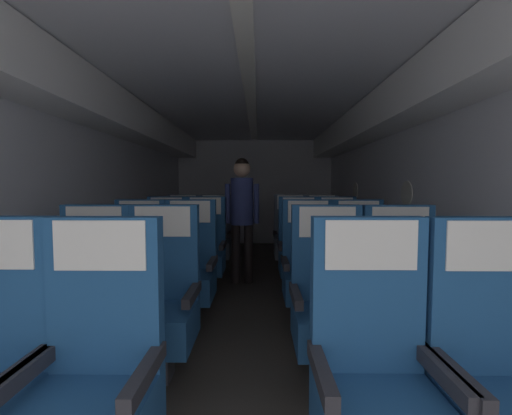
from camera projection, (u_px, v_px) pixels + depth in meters
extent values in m
cube|color=#3D3833|center=(250.00, 304.00, 3.60)|extent=(3.50, 7.88, 0.02)
cube|color=silver|center=(91.00, 198.00, 3.54)|extent=(0.08, 7.48, 2.21)
cube|color=silver|center=(411.00, 198.00, 3.51)|extent=(0.08, 7.48, 2.21)
cube|color=silver|center=(250.00, 89.00, 3.45)|extent=(3.38, 7.48, 0.06)
cube|color=silver|center=(255.00, 192.00, 7.28)|extent=(3.38, 0.06, 2.21)
cube|color=white|center=(112.00, 111.00, 3.48)|extent=(0.40, 7.18, 0.36)
cube|color=white|center=(390.00, 110.00, 3.46)|extent=(0.40, 7.18, 0.36)
cube|color=white|center=(250.00, 93.00, 3.46)|extent=(0.12, 6.73, 0.02)
cylinder|color=white|center=(407.00, 194.00, 3.51)|extent=(0.01, 0.26, 0.26)
cylinder|color=white|center=(355.00, 191.00, 5.37)|extent=(0.01, 0.26, 0.26)
cube|color=#28282D|center=(22.00, 371.00, 1.26)|extent=(0.05, 0.39, 0.06)
cube|color=navy|center=(106.00, 294.00, 1.41)|extent=(0.46, 0.08, 0.64)
cube|color=#28282D|center=(145.00, 374.00, 1.24)|extent=(0.05, 0.39, 0.06)
cube|color=#28282D|center=(24.00, 373.00, 1.24)|extent=(0.05, 0.39, 0.06)
cube|color=silver|center=(100.00, 246.00, 1.35)|extent=(0.37, 0.01, 0.20)
cube|color=navy|center=(483.00, 295.00, 1.40)|extent=(0.46, 0.08, 0.64)
cube|color=#28282D|center=(454.00, 375.00, 1.23)|extent=(0.05, 0.39, 0.06)
cube|color=silver|center=(493.00, 246.00, 1.34)|extent=(0.37, 0.01, 0.20)
cube|color=navy|center=(367.00, 293.00, 1.42)|extent=(0.46, 0.08, 0.64)
cube|color=#28282D|center=(442.00, 372.00, 1.24)|extent=(0.05, 0.39, 0.06)
cube|color=#28282D|center=(321.00, 372.00, 1.25)|extent=(0.05, 0.39, 0.06)
cube|color=silver|center=(371.00, 245.00, 1.36)|extent=(0.37, 0.01, 0.20)
cube|color=#38383D|center=(87.00, 361.00, 2.17)|extent=(0.16, 0.17, 0.23)
cube|color=navy|center=(86.00, 326.00, 2.16)|extent=(0.46, 0.47, 0.23)
cube|color=navy|center=(98.00, 252.00, 2.32)|extent=(0.46, 0.08, 0.64)
cube|color=#28282D|center=(120.00, 294.00, 2.14)|extent=(0.05, 0.39, 0.06)
cube|color=#28282D|center=(50.00, 294.00, 2.15)|extent=(0.05, 0.39, 0.06)
cube|color=silver|center=(94.00, 222.00, 2.26)|extent=(0.37, 0.01, 0.20)
cube|color=#38383D|center=(159.00, 361.00, 2.17)|extent=(0.16, 0.17, 0.23)
cube|color=navy|center=(158.00, 326.00, 2.16)|extent=(0.46, 0.47, 0.23)
cube|color=navy|center=(165.00, 252.00, 2.32)|extent=(0.46, 0.08, 0.64)
cube|color=#28282D|center=(192.00, 294.00, 2.14)|extent=(0.05, 0.39, 0.06)
cube|color=#28282D|center=(122.00, 294.00, 2.15)|extent=(0.05, 0.39, 0.06)
cube|color=silver|center=(163.00, 222.00, 2.26)|extent=(0.37, 0.01, 0.20)
cube|color=#38383D|center=(406.00, 364.00, 2.13)|extent=(0.16, 0.17, 0.23)
cube|color=navy|center=(407.00, 328.00, 2.12)|extent=(0.46, 0.47, 0.23)
cube|color=navy|center=(397.00, 253.00, 2.28)|extent=(0.46, 0.08, 0.64)
cube|color=#28282D|center=(444.00, 296.00, 2.10)|extent=(0.05, 0.39, 0.06)
cube|color=#28282D|center=(372.00, 296.00, 2.11)|extent=(0.05, 0.39, 0.06)
cube|color=silver|center=(400.00, 222.00, 2.22)|extent=(0.37, 0.01, 0.20)
cube|color=#38383D|center=(330.00, 363.00, 2.15)|extent=(0.16, 0.17, 0.23)
cube|color=navy|center=(331.00, 328.00, 2.13)|extent=(0.46, 0.47, 0.23)
cube|color=navy|center=(326.00, 252.00, 2.30)|extent=(0.46, 0.08, 0.64)
cube|color=#28282D|center=(367.00, 295.00, 2.12)|extent=(0.05, 0.39, 0.06)
cube|color=#28282D|center=(296.00, 295.00, 2.12)|extent=(0.05, 0.39, 0.06)
cube|color=silver|center=(327.00, 222.00, 2.24)|extent=(0.37, 0.01, 0.20)
cube|color=#38383D|center=(136.00, 311.00, 3.04)|extent=(0.16, 0.17, 0.23)
cube|color=navy|center=(135.00, 286.00, 3.02)|extent=(0.46, 0.47, 0.23)
cube|color=navy|center=(142.00, 234.00, 3.19)|extent=(0.46, 0.08, 0.64)
cube|color=#28282D|center=(160.00, 263.00, 3.01)|extent=(0.05, 0.39, 0.06)
cube|color=#28282D|center=(110.00, 263.00, 3.01)|extent=(0.05, 0.39, 0.06)
cube|color=silver|center=(139.00, 212.00, 3.13)|extent=(0.37, 0.01, 0.20)
cube|color=#38383D|center=(188.00, 311.00, 3.04)|extent=(0.16, 0.17, 0.23)
cube|color=navy|center=(188.00, 286.00, 3.03)|extent=(0.46, 0.47, 0.23)
cube|color=navy|center=(191.00, 234.00, 3.19)|extent=(0.46, 0.08, 0.64)
cube|color=#28282D|center=(212.00, 263.00, 3.01)|extent=(0.05, 0.39, 0.06)
cube|color=#28282D|center=(163.00, 263.00, 3.02)|extent=(0.05, 0.39, 0.06)
cube|color=silver|center=(190.00, 212.00, 3.13)|extent=(0.37, 0.01, 0.20)
cube|color=#38383D|center=(362.00, 312.00, 3.02)|extent=(0.16, 0.17, 0.23)
cube|color=navy|center=(362.00, 286.00, 3.01)|extent=(0.46, 0.47, 0.23)
cube|color=navy|center=(357.00, 234.00, 3.17)|extent=(0.46, 0.08, 0.64)
cube|color=#28282D|center=(388.00, 263.00, 2.99)|extent=(0.05, 0.39, 0.06)
cube|color=#28282D|center=(337.00, 263.00, 3.00)|extent=(0.05, 0.39, 0.06)
cube|color=silver|center=(359.00, 212.00, 3.11)|extent=(0.37, 0.01, 0.20)
cube|color=#38383D|center=(309.00, 311.00, 3.04)|extent=(0.16, 0.17, 0.23)
cube|color=navy|center=(310.00, 286.00, 3.03)|extent=(0.46, 0.47, 0.23)
cube|color=navy|center=(307.00, 234.00, 3.19)|extent=(0.46, 0.08, 0.64)
cube|color=#28282D|center=(335.00, 263.00, 3.02)|extent=(0.05, 0.39, 0.06)
cube|color=#28282D|center=(285.00, 263.00, 3.02)|extent=(0.05, 0.39, 0.06)
cube|color=silver|center=(308.00, 212.00, 3.13)|extent=(0.37, 0.01, 0.20)
cube|color=#38383D|center=(164.00, 283.00, 3.93)|extent=(0.16, 0.17, 0.23)
cube|color=navy|center=(164.00, 263.00, 3.92)|extent=(0.46, 0.47, 0.23)
cube|color=navy|center=(168.00, 223.00, 4.08)|extent=(0.46, 0.08, 0.64)
cube|color=#28282D|center=(183.00, 245.00, 3.90)|extent=(0.05, 0.39, 0.06)
cube|color=#28282D|center=(144.00, 245.00, 3.91)|extent=(0.05, 0.39, 0.06)
cube|color=silver|center=(166.00, 206.00, 4.02)|extent=(0.37, 0.01, 0.20)
cube|color=#38383D|center=(204.00, 282.00, 3.95)|extent=(0.16, 0.17, 0.23)
cube|color=navy|center=(204.00, 263.00, 3.93)|extent=(0.46, 0.47, 0.23)
cube|color=navy|center=(206.00, 223.00, 4.09)|extent=(0.46, 0.08, 0.64)
cube|color=#28282D|center=(223.00, 245.00, 3.92)|extent=(0.05, 0.39, 0.06)
cube|color=#28282D|center=(185.00, 245.00, 3.92)|extent=(0.05, 0.39, 0.06)
cube|color=silver|center=(205.00, 206.00, 4.04)|extent=(0.37, 0.01, 0.20)
cube|color=#38383D|center=(339.00, 283.00, 3.92)|extent=(0.16, 0.17, 0.23)
cube|color=navy|center=(339.00, 263.00, 3.90)|extent=(0.46, 0.47, 0.23)
cube|color=navy|center=(336.00, 223.00, 4.07)|extent=(0.46, 0.08, 0.64)
cube|color=#28282D|center=(359.00, 245.00, 3.89)|extent=(0.05, 0.39, 0.06)
cube|color=#28282D|center=(320.00, 245.00, 3.89)|extent=(0.05, 0.39, 0.06)
cube|color=silver|center=(337.00, 206.00, 4.01)|extent=(0.37, 0.01, 0.20)
cube|color=#38383D|center=(299.00, 283.00, 3.91)|extent=(0.16, 0.17, 0.23)
cube|color=navy|center=(300.00, 263.00, 3.90)|extent=(0.46, 0.47, 0.23)
cube|color=navy|center=(298.00, 223.00, 4.06)|extent=(0.46, 0.08, 0.64)
cube|color=#28282D|center=(319.00, 246.00, 3.88)|extent=(0.05, 0.39, 0.06)
cube|color=#28282D|center=(280.00, 246.00, 3.89)|extent=(0.05, 0.39, 0.06)
cube|color=silver|center=(299.00, 206.00, 4.00)|extent=(0.37, 0.01, 0.20)
cube|color=#38383D|center=(182.00, 265.00, 4.83)|extent=(0.16, 0.17, 0.23)
cube|color=#4C5666|center=(181.00, 248.00, 4.82)|extent=(0.46, 0.47, 0.23)
cube|color=#4C5666|center=(184.00, 217.00, 4.98)|extent=(0.46, 0.08, 0.64)
cube|color=#28282D|center=(197.00, 234.00, 4.81)|extent=(0.05, 0.39, 0.06)
cube|color=#28282D|center=(166.00, 234.00, 4.81)|extent=(0.05, 0.39, 0.06)
cube|color=silver|center=(183.00, 202.00, 4.92)|extent=(0.37, 0.01, 0.20)
cube|color=#38383D|center=(214.00, 265.00, 4.83)|extent=(0.16, 0.17, 0.23)
cube|color=#4C5666|center=(214.00, 249.00, 4.81)|extent=(0.46, 0.47, 0.23)
cube|color=#4C5666|center=(216.00, 217.00, 4.98)|extent=(0.46, 0.08, 0.64)
cube|color=#28282D|center=(230.00, 234.00, 4.80)|extent=(0.05, 0.39, 0.06)
cube|color=#28282D|center=(199.00, 234.00, 4.80)|extent=(0.05, 0.39, 0.06)
cube|color=silver|center=(215.00, 202.00, 4.92)|extent=(0.37, 0.01, 0.20)
cube|color=#38383D|center=(323.00, 265.00, 4.82)|extent=(0.16, 0.17, 0.23)
cube|color=#4C5666|center=(323.00, 249.00, 4.80)|extent=(0.46, 0.47, 0.23)
cube|color=#4C5666|center=(321.00, 217.00, 4.96)|extent=(0.46, 0.08, 0.64)
cube|color=#28282D|center=(339.00, 234.00, 4.79)|extent=(0.05, 0.39, 0.06)
cube|color=#28282D|center=(308.00, 234.00, 4.79)|extent=(0.05, 0.39, 0.06)
cube|color=silver|center=(322.00, 202.00, 4.91)|extent=(0.37, 0.01, 0.20)
cube|color=#38383D|center=(291.00, 265.00, 4.82)|extent=(0.16, 0.17, 0.23)
cube|color=#4C5666|center=(291.00, 249.00, 4.80)|extent=(0.46, 0.47, 0.23)
cube|color=#4C5666|center=(290.00, 217.00, 4.97)|extent=(0.46, 0.08, 0.64)
cube|color=#28282D|center=(307.00, 234.00, 4.79)|extent=(0.05, 0.39, 0.06)
cube|color=#28282D|center=(275.00, 234.00, 4.79)|extent=(0.05, 0.39, 0.06)
cube|color=silver|center=(290.00, 202.00, 4.91)|extent=(0.37, 0.01, 0.20)
cylinder|color=black|center=(236.00, 254.00, 4.32)|extent=(0.11, 0.11, 0.74)
cylinder|color=black|center=(248.00, 254.00, 4.32)|extent=(0.11, 0.11, 0.74)
cylinder|color=navy|center=(242.00, 201.00, 4.28)|extent=(0.28, 0.28, 0.58)
cylinder|color=navy|center=(228.00, 204.00, 4.28)|extent=(0.07, 0.07, 0.49)
cylinder|color=navy|center=(256.00, 204.00, 4.28)|extent=(0.07, 0.07, 0.49)
sphere|color=tan|center=(242.00, 169.00, 4.25)|extent=(0.21, 0.21, 0.21)
sphere|color=black|center=(242.00, 165.00, 4.25)|extent=(0.18, 0.18, 0.18)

